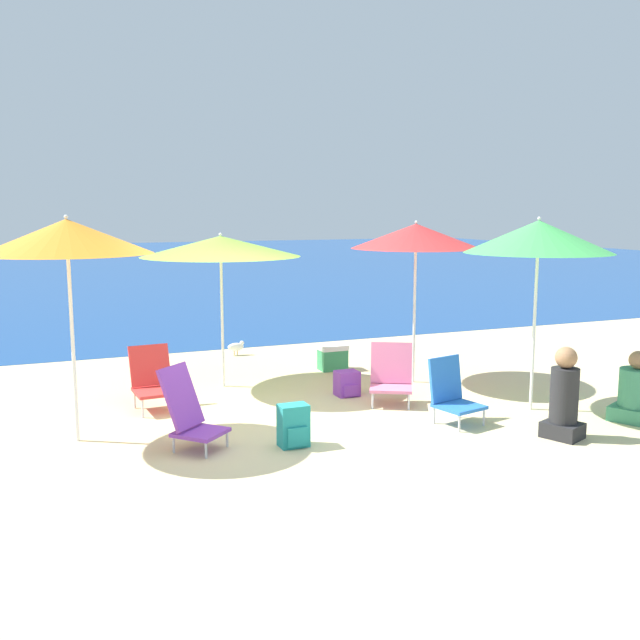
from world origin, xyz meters
TOP-DOWN VIEW (x-y plane):
  - ground_plane at (0.00, 0.00)m, footprint 60.00×60.00m
  - sea_water at (0.00, 24.59)m, footprint 60.00×40.00m
  - beach_umbrella_green at (2.88, -0.26)m, footprint 1.66×1.66m
  - beach_umbrella_lime at (-0.14, 2.16)m, footprint 2.04×2.04m
  - beach_umbrella_red at (2.28, 1.42)m, footprint 1.70×1.70m
  - beach_umbrella_orange at (-2.07, 0.53)m, footprint 1.63×1.63m
  - beach_chair_pink at (1.50, 0.59)m, footprint 0.66×0.65m
  - beach_chair_purple at (-1.07, -0.11)m, footprint 0.69×0.70m
  - beach_chair_blue at (1.75, -0.35)m, footprint 0.54×0.58m
  - beach_chair_red at (-1.17, 1.44)m, footprint 0.50×0.63m
  - person_seated_near at (3.63, -1.07)m, footprint 0.57×0.61m
  - person_seated_far at (2.50, -1.24)m, footprint 0.43×0.46m
  - backpack_teal at (-0.12, -0.45)m, footprint 0.28×0.23m
  - backpack_purple at (1.16, 1.11)m, footprint 0.28×0.26m
  - water_bottle at (2.16, 0.25)m, footprint 0.07×0.07m
  - cooler_box at (1.57, 2.50)m, footprint 0.39×0.27m
  - seagull at (0.56, 4.05)m, footprint 0.27×0.11m

SIDE VIEW (x-z plane):
  - ground_plane at x=0.00m, z-range 0.00..0.00m
  - sea_water at x=0.00m, z-range 0.00..0.01m
  - water_bottle at x=2.16m, z-range -0.03..0.26m
  - seagull at x=0.56m, z-range 0.03..0.25m
  - backpack_purple at x=1.16m, z-range 0.00..0.31m
  - cooler_box at x=1.57m, z-range 0.00..0.37m
  - backpack_teal at x=-0.12m, z-range 0.00..0.41m
  - person_seated_near at x=3.63m, z-range -0.09..0.69m
  - beach_chair_blue at x=1.75m, z-range -0.02..0.69m
  - beach_chair_pink at x=1.50m, z-range -0.01..0.71m
  - beach_chair_red at x=-1.17m, z-range -0.01..0.71m
  - beach_chair_purple at x=-1.07m, z-range -0.04..0.77m
  - person_seated_far at x=2.50m, z-range -0.06..0.88m
  - beach_umbrella_lime at x=-0.14m, z-range 0.83..2.83m
  - beach_umbrella_red at x=2.28m, z-range 0.87..3.03m
  - beach_umbrella_green at x=2.88m, z-range 0.88..3.10m
  - beach_umbrella_orange at x=-2.07m, z-range 0.91..3.16m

